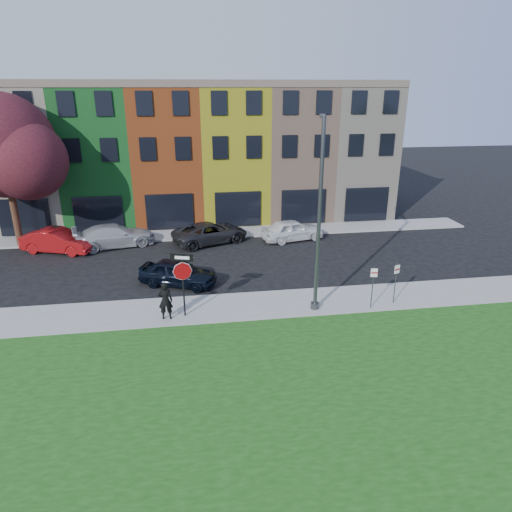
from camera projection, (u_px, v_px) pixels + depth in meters
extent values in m
plane|color=black|center=(281.00, 338.00, 19.47)|extent=(120.00, 120.00, 0.00)
cube|color=gray|center=(308.00, 302.00, 22.51)|extent=(40.00, 3.00, 0.12)
cube|color=gray|center=(199.00, 234.00, 32.93)|extent=(40.00, 2.40, 0.12)
cube|color=beige|center=(38.00, 156.00, 35.27)|extent=(5.00, 10.00, 10.00)
cube|color=#22802F|center=(104.00, 155.00, 35.96)|extent=(5.00, 10.00, 10.00)
cube|color=#B74C1E|center=(169.00, 153.00, 36.66)|extent=(5.00, 10.00, 10.00)
cube|color=yellow|center=(230.00, 152.00, 37.36)|extent=(5.00, 10.00, 10.00)
cube|color=#9F7D66|center=(290.00, 151.00, 38.05)|extent=(5.00, 10.00, 10.00)
cube|color=#AFA394|center=(348.00, 150.00, 38.75)|extent=(5.00, 10.00, 10.00)
cube|color=black|center=(204.00, 210.00, 33.55)|extent=(30.00, 0.12, 2.60)
cylinder|color=black|center=(183.00, 286.00, 20.60)|extent=(0.08, 0.08, 2.96)
cylinder|color=silver|center=(182.00, 271.00, 20.32)|extent=(0.84, 0.28, 0.87)
cylinder|color=maroon|center=(182.00, 271.00, 20.30)|extent=(0.80, 0.26, 0.83)
cube|color=black|center=(182.00, 258.00, 20.09)|extent=(1.02, 0.34, 0.34)
cube|color=silver|center=(182.00, 258.00, 20.06)|extent=(0.64, 0.21, 0.14)
imported|color=black|center=(165.00, 301.00, 20.53)|extent=(0.70, 0.49, 1.80)
imported|color=black|center=(178.00, 273.00, 24.39)|extent=(4.62, 5.33, 1.41)
imported|color=maroon|center=(58.00, 241.00, 29.27)|extent=(4.42, 5.60, 1.52)
imported|color=#AAAAAF|center=(114.00, 236.00, 30.28)|extent=(4.73, 6.26, 1.51)
imported|color=black|center=(210.00, 233.00, 31.03)|extent=(5.94, 6.78, 1.43)
imported|color=white|center=(293.00, 230.00, 31.54)|extent=(3.66, 5.09, 1.47)
cylinder|color=#444749|center=(319.00, 219.00, 20.23)|extent=(0.18, 0.18, 8.84)
cylinder|color=#444749|center=(315.00, 305.00, 21.73)|extent=(0.40, 0.40, 0.30)
cylinder|color=#444749|center=(323.00, 116.00, 19.65)|extent=(0.62, 1.97, 0.12)
cube|color=#444749|center=(322.00, 116.00, 20.70)|extent=(0.38, 0.60, 0.16)
cylinder|color=#444749|center=(372.00, 287.00, 21.48)|extent=(0.05, 0.05, 2.12)
cube|color=silver|center=(374.00, 273.00, 21.19)|extent=(0.32, 0.07, 0.42)
cube|color=maroon|center=(374.00, 273.00, 21.17)|extent=(0.32, 0.06, 0.06)
cylinder|color=#444749|center=(395.00, 283.00, 22.00)|extent=(0.05, 0.05, 2.06)
cube|color=silver|center=(397.00, 269.00, 21.71)|extent=(0.31, 0.13, 0.42)
cube|color=maroon|center=(397.00, 270.00, 21.69)|extent=(0.30, 0.12, 0.06)
cylinder|color=black|center=(15.00, 214.00, 29.80)|extent=(0.44, 0.44, 4.24)
sphere|color=black|center=(2.00, 146.00, 28.27)|extent=(6.45, 6.45, 6.45)
sphere|color=black|center=(27.00, 160.00, 27.88)|extent=(4.84, 4.84, 4.84)
sphere|color=black|center=(8.00, 126.00, 28.52)|extent=(3.87, 3.87, 3.87)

